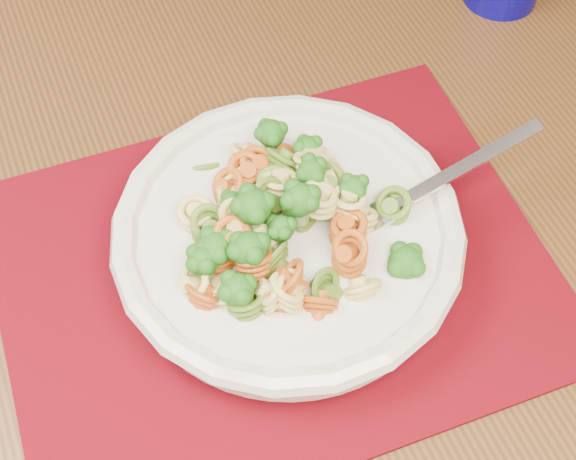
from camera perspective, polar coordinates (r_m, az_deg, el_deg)
dining_table at (r=0.81m, az=-0.51°, el=2.74°), size 1.41×1.02×0.71m
placemat at (r=0.63m, az=-0.98°, el=-2.93°), size 0.48×0.41×0.00m
pasta_bowl at (r=0.61m, az=0.00°, el=-0.50°), size 0.27×0.27×0.05m
pasta_broccoli_heap at (r=0.60m, az=0.00°, el=0.32°), size 0.23×0.23×0.06m
fork at (r=0.61m, az=6.68°, el=1.20°), size 0.18×0.05×0.08m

